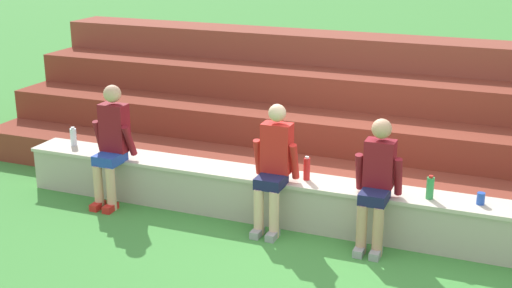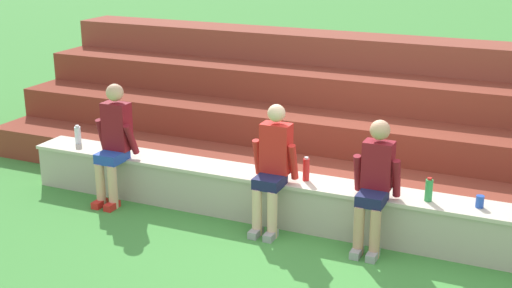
# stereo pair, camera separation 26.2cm
# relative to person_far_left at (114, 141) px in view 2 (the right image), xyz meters

# --- Properties ---
(ground_plane) EXTENTS (80.00, 80.00, 0.00)m
(ground_plane) POSITION_rel_person_far_left_xyz_m (2.69, 0.04, -0.77)
(ground_plane) COLOR #428E3D
(stone_seating_wall) EXTENTS (7.84, 0.49, 0.54)m
(stone_seating_wall) POSITION_rel_person_far_left_xyz_m (2.69, 0.27, -0.49)
(stone_seating_wall) COLOR #B7AF9E
(stone_seating_wall) RESTS_ON ground
(brick_bleachers) EXTENTS (10.66, 2.95, 1.68)m
(brick_bleachers) POSITION_rel_person_far_left_xyz_m (2.69, 2.53, -0.14)
(brick_bleachers) COLOR brown
(brick_bleachers) RESTS_ON ground
(person_far_left) EXTENTS (0.50, 0.54, 1.45)m
(person_far_left) POSITION_rel_person_far_left_xyz_m (0.00, 0.00, 0.00)
(person_far_left) COLOR #DBAD89
(person_far_left) RESTS_ON ground
(person_left_of_center) EXTENTS (0.51, 0.56, 1.41)m
(person_left_of_center) POSITION_rel_person_far_left_xyz_m (2.05, 0.03, -0.02)
(person_left_of_center) COLOR beige
(person_left_of_center) RESTS_ON ground
(person_center) EXTENTS (0.49, 0.57, 1.37)m
(person_center) POSITION_rel_person_far_left_xyz_m (3.18, 0.02, -0.04)
(person_center) COLOR tan
(person_center) RESTS_ON ground
(water_bottle_near_right) EXTENTS (0.07, 0.07, 0.27)m
(water_bottle_near_right) POSITION_rel_person_far_left_xyz_m (2.35, 0.28, -0.11)
(water_bottle_near_right) COLOR red
(water_bottle_near_right) RESTS_ON stone_seating_wall
(water_bottle_mid_left) EXTENTS (0.08, 0.08, 0.24)m
(water_bottle_mid_left) POSITION_rel_person_far_left_xyz_m (-0.79, 0.33, -0.12)
(water_bottle_mid_left) COLOR silver
(water_bottle_mid_left) RESTS_ON stone_seating_wall
(water_bottle_mid_right) EXTENTS (0.08, 0.08, 0.25)m
(water_bottle_mid_right) POSITION_rel_person_far_left_xyz_m (3.70, 0.23, -0.11)
(water_bottle_mid_right) COLOR green
(water_bottle_mid_right) RESTS_ON stone_seating_wall
(plastic_cup_left_end) EXTENTS (0.08, 0.08, 0.12)m
(plastic_cup_left_end) POSITION_rel_person_far_left_xyz_m (4.20, 0.27, -0.17)
(plastic_cup_left_end) COLOR blue
(plastic_cup_left_end) RESTS_ON stone_seating_wall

